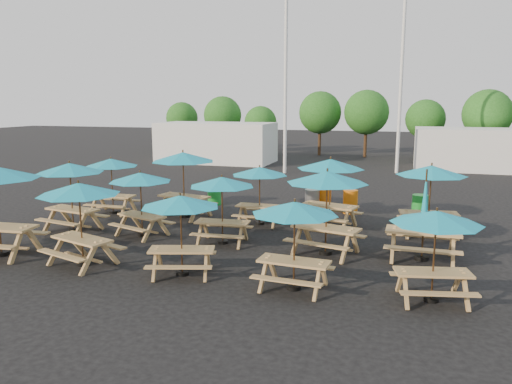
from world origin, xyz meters
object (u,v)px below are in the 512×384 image
(picnic_unit_10, at_px, (327,182))
(waste_bin_3, at_px, (350,202))
(picnic_unit_13, at_px, (424,223))
(waste_bin_4, at_px, (420,207))
(picnic_unit_8, at_px, (260,174))
(waste_bin_1, at_px, (312,201))
(picnic_unit_14, at_px, (431,174))
(waste_bin_0, at_px, (214,194))
(picnic_unit_3, at_px, (79,193))
(picnic_unit_6, at_px, (180,205))
(picnic_unit_7, at_px, (222,185))
(picnic_unit_9, at_px, (295,213))
(picnic_unit_2, at_px, (111,165))
(picnic_unit_11, at_px, (331,168))
(picnic_unit_1, at_px, (70,171))
(picnic_unit_12, at_px, (436,222))
(waste_bin_2, at_px, (324,199))
(picnic_unit_4, at_px, (140,180))
(picnic_unit_5, at_px, (183,160))

(picnic_unit_10, height_order, waste_bin_3, picnic_unit_10)
(picnic_unit_13, distance_m, waste_bin_4, 5.06)
(picnic_unit_8, distance_m, picnic_unit_10, 3.96)
(picnic_unit_13, relative_size, waste_bin_1, 2.75)
(picnic_unit_14, distance_m, waste_bin_0, 8.94)
(waste_bin_4, bearing_deg, picnic_unit_3, -136.68)
(picnic_unit_6, height_order, picnic_unit_8, picnic_unit_8)
(picnic_unit_10, bearing_deg, picnic_unit_14, 60.22)
(picnic_unit_7, distance_m, waste_bin_1, 5.57)
(picnic_unit_9, bearing_deg, picnic_unit_10, 89.24)
(picnic_unit_8, relative_size, picnic_unit_14, 0.84)
(picnic_unit_2, height_order, picnic_unit_6, picnic_unit_2)
(waste_bin_1, bearing_deg, picnic_unit_6, -102.40)
(picnic_unit_8, height_order, picnic_unit_13, picnic_unit_13)
(waste_bin_4, bearing_deg, picnic_unit_2, -167.88)
(picnic_unit_8, distance_m, picnic_unit_13, 6.01)
(picnic_unit_10, xyz_separation_m, picnic_unit_14, (2.84, 2.94, -0.08))
(picnic_unit_8, distance_m, picnic_unit_11, 2.44)
(picnic_unit_6, xyz_separation_m, waste_bin_4, (5.76, 8.05, -1.32))
(picnic_unit_2, height_order, picnic_unit_8, picnic_unit_2)
(waste_bin_1, distance_m, waste_bin_4, 3.99)
(waste_bin_1, bearing_deg, picnic_unit_11, -65.20)
(picnic_unit_1, height_order, picnic_unit_6, picnic_unit_1)
(picnic_unit_3, relative_size, picnic_unit_8, 1.29)
(waste_bin_0, bearing_deg, picnic_unit_11, -25.13)
(waste_bin_0, bearing_deg, picnic_unit_13, -32.82)
(picnic_unit_7, distance_m, waste_bin_3, 6.42)
(waste_bin_4, bearing_deg, waste_bin_1, -179.64)
(picnic_unit_2, distance_m, waste_bin_1, 7.86)
(picnic_unit_14, bearing_deg, waste_bin_4, 88.29)
(waste_bin_3, bearing_deg, picnic_unit_6, -111.11)
(picnic_unit_1, height_order, picnic_unit_11, picnic_unit_11)
(picnic_unit_1, bearing_deg, picnic_unit_13, 10.92)
(picnic_unit_3, relative_size, picnic_unit_7, 1.25)
(picnic_unit_11, relative_size, picnic_unit_12, 1.21)
(picnic_unit_11, relative_size, picnic_unit_14, 1.13)
(picnic_unit_8, bearing_deg, picnic_unit_9, -65.43)
(picnic_unit_8, bearing_deg, picnic_unit_13, -24.58)
(picnic_unit_13, relative_size, waste_bin_3, 2.75)
(waste_bin_3, bearing_deg, picnic_unit_2, -162.98)
(waste_bin_2, bearing_deg, picnic_unit_13, -57.02)
(waste_bin_4, bearing_deg, picnic_unit_4, -149.51)
(picnic_unit_4, distance_m, picnic_unit_5, 2.84)
(picnic_unit_6, bearing_deg, picnic_unit_2, 118.08)
(picnic_unit_3, bearing_deg, picnic_unit_8, 77.92)
(picnic_unit_2, relative_size, picnic_unit_7, 1.01)
(picnic_unit_6, height_order, picnic_unit_9, picnic_unit_9)
(picnic_unit_2, height_order, waste_bin_4, picnic_unit_2)
(picnic_unit_6, distance_m, picnic_unit_8, 5.58)
(picnic_unit_8, distance_m, waste_bin_2, 3.75)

